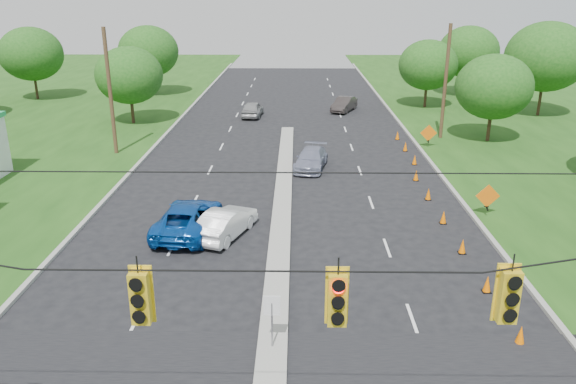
{
  "coord_description": "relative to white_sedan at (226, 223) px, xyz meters",
  "views": [
    {
      "loc": [
        0.76,
        -9.72,
        11.16
      ],
      "look_at": [
        0.4,
        13.82,
        2.8
      ],
      "focal_mm": 35.0,
      "sensor_mm": 36.0,
      "label": 1
    }
  ],
  "objects": [
    {
      "name": "curb_left",
      "position": [
        -7.47,
        14.76,
        -0.71
      ],
      "size": [
        0.25,
        110.0,
        0.16
      ],
      "primitive_type": "cube",
      "color": "gray",
      "rests_on": "ground"
    },
    {
      "name": "curb_right",
      "position": [
        12.73,
        14.76,
        -0.71
      ],
      "size": [
        0.25,
        110.0,
        0.16
      ],
      "primitive_type": "cube",
      "color": "gray",
      "rests_on": "ground"
    },
    {
      "name": "median",
      "position": [
        2.63,
        5.76,
        -0.71
      ],
      "size": [
        1.0,
        34.0,
        0.18
      ],
      "primitive_type": "cube",
      "color": "gray",
      "rests_on": "ground"
    },
    {
      "name": "median_sign",
      "position": [
        2.63,
        -9.24,
        0.75
      ],
      "size": [
        0.55,
        0.06,
        2.05
      ],
      "color": "gray",
      "rests_on": "ground"
    },
    {
      "name": "signal_span",
      "position": [
        2.58,
        -16.24,
        4.26
      ],
      "size": [
        25.6,
        0.32,
        9.0
      ],
      "color": "#422D1C",
      "rests_on": "ground"
    },
    {
      "name": "utility_pole_far_left",
      "position": [
        -9.87,
        14.76,
        3.79
      ],
      "size": [
        0.28,
        0.28,
        9.0
      ],
      "primitive_type": "cylinder",
      "color": "#422D1C",
      "rests_on": "ground"
    },
    {
      "name": "utility_pole_far_right",
      "position": [
        15.13,
        19.76,
        3.79
      ],
      "size": [
        0.28,
        0.28,
        9.0
      ],
      "primitive_type": "cylinder",
      "color": "#422D1C",
      "rests_on": "ground"
    },
    {
      "name": "cone_1",
      "position": [
        10.95,
        -8.74,
        -0.36
      ],
      "size": [
        0.32,
        0.32,
        0.7
      ],
      "primitive_type": "cone",
      "color": "#FF6D00",
      "rests_on": "ground"
    },
    {
      "name": "cone_2",
      "position": [
        10.95,
        -5.24,
        -0.36
      ],
      "size": [
        0.32,
        0.32,
        0.7
      ],
      "primitive_type": "cone",
      "color": "#FF6D00",
      "rests_on": "ground"
    },
    {
      "name": "cone_3",
      "position": [
        10.95,
        -1.74,
        -0.36
      ],
      "size": [
        0.32,
        0.32,
        0.7
      ],
      "primitive_type": "cone",
      "color": "#FF6D00",
      "rests_on": "ground"
    },
    {
      "name": "cone_4",
      "position": [
        10.95,
        1.76,
        -0.36
      ],
      "size": [
        0.32,
        0.32,
        0.7
      ],
      "primitive_type": "cone",
      "color": "#FF6D00",
      "rests_on": "ground"
    },
    {
      "name": "cone_5",
      "position": [
        10.95,
        5.26,
        -0.36
      ],
      "size": [
        0.32,
        0.32,
        0.7
      ],
      "primitive_type": "cone",
      "color": "#FF6D00",
      "rests_on": "ground"
    },
    {
      "name": "cone_6",
      "position": [
        10.95,
        8.76,
        -0.36
      ],
      "size": [
        0.32,
        0.32,
        0.7
      ],
      "primitive_type": "cone",
      "color": "#FF6D00",
      "rests_on": "ground"
    },
    {
      "name": "cone_7",
      "position": [
        11.55,
        12.26,
        -0.36
      ],
      "size": [
        0.32,
        0.32,
        0.7
      ],
      "primitive_type": "cone",
      "color": "#FF6D00",
      "rests_on": "ground"
    },
    {
      "name": "cone_8",
      "position": [
        11.55,
        15.76,
        -0.36
      ],
      "size": [
        0.32,
        0.32,
        0.7
      ],
      "primitive_type": "cone",
      "color": "#FF6D00",
      "rests_on": "ground"
    },
    {
      "name": "cone_9",
      "position": [
        11.55,
        19.26,
        -0.36
      ],
      "size": [
        0.32,
        0.32,
        0.7
      ],
      "primitive_type": "cone",
      "color": "#FF6D00",
      "rests_on": "ground"
    },
    {
      "name": "work_sign_1",
      "position": [
        13.43,
        2.76,
        0.38
      ],
      "size": [
        1.27,
        0.58,
        1.37
      ],
      "color": "black",
      "rests_on": "ground"
    },
    {
      "name": "work_sign_2",
      "position": [
        13.43,
        16.76,
        0.38
      ],
      "size": [
        1.27,
        0.58,
        1.37
      ],
      "color": "black",
      "rests_on": "ground"
    },
    {
      "name": "tree_4",
      "position": [
        -25.37,
        36.76,
        4.25
      ],
      "size": [
        6.72,
        6.72,
        7.84
      ],
      "color": "black",
      "rests_on": "ground"
    },
    {
      "name": "tree_5",
      "position": [
        -11.37,
        24.76,
        3.63
      ],
      "size": [
        5.88,
        5.88,
        6.86
      ],
      "color": "black",
      "rests_on": "ground"
    },
    {
      "name": "tree_6",
      "position": [
        -13.37,
        39.76,
        4.25
      ],
      "size": [
        6.72,
        6.72,
        7.84
      ],
      "color": "black",
      "rests_on": "ground"
    },
    {
      "name": "tree_9",
      "position": [
        18.63,
        18.76,
        3.63
      ],
      "size": [
        5.88,
        5.88,
        6.86
      ],
      "color": "black",
      "rests_on": "ground"
    },
    {
      "name": "tree_10",
      "position": [
        26.63,
        28.76,
        4.87
      ],
      "size": [
        7.56,
        7.56,
        8.82
      ],
      "color": "black",
      "rests_on": "ground"
    },
    {
      "name": "tree_11",
      "position": [
        22.63,
        39.76,
        4.25
      ],
      "size": [
        6.72,
        6.72,
        7.84
      ],
      "color": "black",
      "rests_on": "ground"
    },
    {
      "name": "tree_12",
      "position": [
        16.63,
        32.76,
        3.63
      ],
      "size": [
        5.88,
        5.88,
        6.86
      ],
      "color": "black",
      "rests_on": "ground"
    },
    {
      "name": "white_sedan",
      "position": [
        0.0,
        0.0,
        0.0
      ],
      "size": [
        2.89,
        4.56,
        1.42
      ],
      "primitive_type": "imported",
      "rotation": [
        0.0,
        0.0,
        2.79
      ],
      "color": "white",
      "rests_on": "ground"
    },
    {
      "name": "blue_pickup",
      "position": [
        -1.9,
        0.43,
        0.06
      ],
      "size": [
        3.02,
        5.72,
        1.53
      ],
      "primitive_type": "imported",
      "rotation": [
        0.0,
        0.0,
        3.05
      ],
      "color": "#0A4097",
      "rests_on": "ground"
    },
    {
      "name": "silver_car_far",
      "position": [
        4.38,
        11.28,
        -0.04
      ],
      "size": [
        2.65,
        4.85,
        1.33
      ],
      "primitive_type": "imported",
      "rotation": [
        0.0,
        0.0,
        -0.18
      ],
      "color": "gray",
      "rests_on": "ground"
    },
    {
      "name": "silver_car_oncoming",
      "position": [
        -0.82,
        27.99,
        0.02
      ],
      "size": [
        2.07,
        4.44,
        1.47
      ],
      "primitive_type": "imported",
      "rotation": [
        0.0,
        0.0,
        3.06
      ],
      "color": "gray",
      "rests_on": "ground"
    },
    {
      "name": "dark_car_receding",
      "position": [
        8.13,
        30.71,
        -0.0
      ],
      "size": [
        3.04,
        4.54,
        1.42
      ],
      "primitive_type": "imported",
      "rotation": [
        0.0,
        0.0,
        -0.4
      ],
      "color": "#2F2928",
      "rests_on": "ground"
    }
  ]
}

